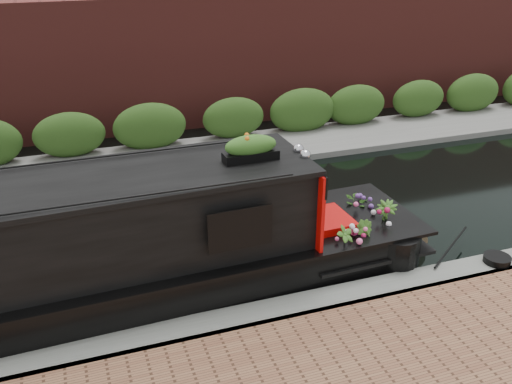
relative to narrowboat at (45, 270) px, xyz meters
name	(u,v)px	position (x,y,z in m)	size (l,w,h in m)	color
ground	(198,233)	(2.92, 1.95, -0.88)	(80.00, 80.00, 0.00)	black
near_bank_coping	(248,328)	(2.92, -1.35, -0.88)	(40.00, 0.60, 0.50)	slate
far_bank_path	(161,162)	(2.92, 6.15, -0.88)	(40.00, 2.40, 0.34)	slate
far_hedge	(155,151)	(2.92, 7.05, -0.88)	(40.00, 1.10, 2.80)	#2A4B19
far_brick_wall	(143,129)	(2.92, 9.15, -0.88)	(40.00, 1.00, 8.00)	maroon
narrowboat	(45,270)	(0.00, 0.00, 0.00)	(12.70, 2.63, 2.97)	black
rope_fender	(413,238)	(6.83, 0.00, -0.69)	(0.39, 0.39, 0.45)	brown
coiled_mooring_rope	(497,259)	(7.70, -1.36, -0.57)	(0.49, 0.49, 0.12)	black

